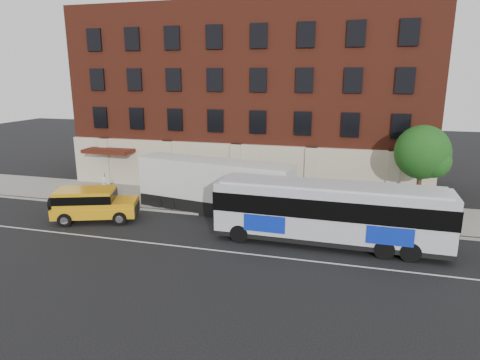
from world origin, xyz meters
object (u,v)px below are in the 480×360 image
(street_tree, at_px, (423,154))
(shipping_container, at_px, (214,187))
(city_bus, at_px, (330,211))
(yellow_suv, at_px, (91,203))
(sign_pole, at_px, (105,187))

(street_tree, relative_size, shipping_container, 0.54)
(city_bus, bearing_deg, yellow_suv, -179.80)
(city_bus, relative_size, shipping_container, 1.14)
(sign_pole, bearing_deg, street_tree, 8.61)
(street_tree, bearing_deg, city_bus, -131.12)
(yellow_suv, bearing_deg, street_tree, 16.91)
(yellow_suv, bearing_deg, shipping_container, 27.27)
(sign_pole, relative_size, yellow_suv, 0.43)
(street_tree, bearing_deg, yellow_suv, -163.09)
(city_bus, xyz_separation_m, yellow_suv, (-15.56, -0.05, -0.73))
(street_tree, distance_m, shipping_container, 14.21)
(yellow_suv, height_order, shipping_container, shipping_container)
(street_tree, distance_m, city_bus, 8.79)
(city_bus, height_order, shipping_container, shipping_container)
(shipping_container, bearing_deg, city_bus, -24.64)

